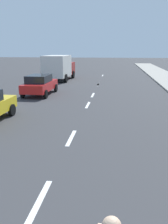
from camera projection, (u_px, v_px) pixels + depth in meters
ground_plane at (90, 100)px, 17.22m from camera, size 160.00×160.00×0.00m
lane_stripe_2 at (39, 201)px, 5.81m from camera, size 0.16×1.80×0.01m
lane_stripe_3 at (71, 138)px, 9.90m from camera, size 0.16×1.80×0.01m
lane_stripe_4 at (88, 105)px, 15.63m from camera, size 0.16×1.80×0.01m
lane_stripe_5 at (93, 95)px, 18.94m from camera, size 0.16×1.80×0.01m
lane_stripe_6 at (98, 84)px, 24.56m from camera, size 0.16×1.80×0.01m
lane_stripe_7 at (98, 85)px, 24.39m from camera, size 0.16×1.80×0.01m
lane_stripe_8 at (103, 76)px, 32.47m from camera, size 0.16×1.80×0.01m
parked_car_red at (40, 84)px, 18.90m from camera, size 2.00×4.24×1.57m
delivery_truck at (59, 67)px, 27.40m from camera, size 2.83×6.31×2.80m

